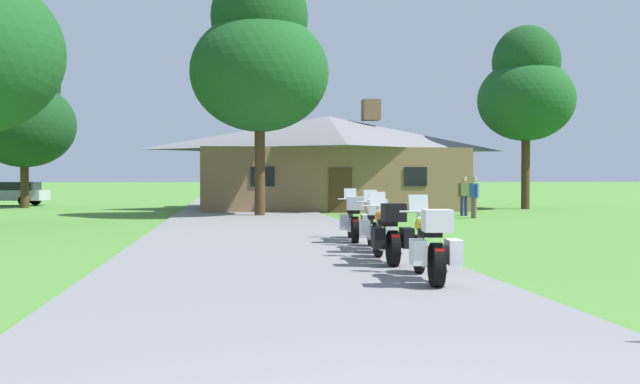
% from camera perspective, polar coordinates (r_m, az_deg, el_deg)
% --- Properties ---
extents(ground_plane, '(500.00, 500.00, 0.00)m').
position_cam_1_polar(ground_plane, '(23.11, -5.34, -2.89)').
color(ground_plane, '#4C8433').
extents(asphalt_driveway, '(6.40, 80.00, 0.06)m').
position_cam_1_polar(asphalt_driveway, '(21.11, -5.12, -3.19)').
color(asphalt_driveway, slate).
rests_on(asphalt_driveway, ground).
extents(motorcycle_yellow_nearest_to_camera, '(0.85, 2.08, 1.30)m').
position_cam_1_polar(motorcycle_yellow_nearest_to_camera, '(10.57, 9.11, -4.41)').
color(motorcycle_yellow_nearest_to_camera, black).
rests_on(motorcycle_yellow_nearest_to_camera, asphalt_driveway).
extents(motorcycle_orange_second_in_row, '(0.74, 2.08, 1.30)m').
position_cam_1_polar(motorcycle_orange_second_in_row, '(12.83, 5.63, -3.42)').
color(motorcycle_orange_second_in_row, black).
rests_on(motorcycle_orange_second_in_row, asphalt_driveway).
extents(motorcycle_blue_third_in_row, '(0.86, 2.08, 1.30)m').
position_cam_1_polar(motorcycle_blue_third_in_row, '(15.07, 4.57, -2.74)').
color(motorcycle_blue_third_in_row, black).
rests_on(motorcycle_blue_third_in_row, asphalt_driveway).
extents(motorcycle_green_farthest_in_row, '(0.84, 2.08, 1.30)m').
position_cam_1_polar(motorcycle_green_farthest_in_row, '(17.19, 2.78, -2.25)').
color(motorcycle_green_farthest_in_row, black).
rests_on(motorcycle_green_farthest_in_row, asphalt_driveway).
extents(stone_lodge, '(13.76, 8.75, 5.80)m').
position_cam_1_polar(stone_lodge, '(36.41, 0.63, 2.57)').
color(stone_lodge, brown).
rests_on(stone_lodge, ground).
extents(bystander_blue_shirt_near_lodge, '(0.29, 0.54, 1.69)m').
position_cam_1_polar(bystander_blue_shirt_near_lodge, '(28.59, 12.62, -0.23)').
color(bystander_blue_shirt_near_lodge, '#75664C').
rests_on(bystander_blue_shirt_near_lodge, ground).
extents(bystander_olive_shirt_beside_signpost, '(0.55, 0.22, 1.69)m').
position_cam_1_polar(bystander_olive_shirt_beside_signpost, '(30.29, 11.82, -0.15)').
color(bystander_olive_shirt_beside_signpost, navy).
rests_on(bystander_olive_shirt_beside_signpost, ground).
extents(tree_by_lodge_front, '(5.84, 5.84, 10.60)m').
position_cam_1_polar(tree_by_lodge_front, '(29.67, -5.02, 11.11)').
color(tree_by_lodge_front, '#422D19').
rests_on(tree_by_lodge_front, ground).
extents(tree_left_far, '(5.44, 5.44, 8.74)m').
position_cam_1_polar(tree_left_far, '(40.92, -23.28, 6.04)').
color(tree_left_far, '#422D19').
rests_on(tree_left_far, ground).
extents(tree_right_of_lodge, '(5.01, 5.01, 9.59)m').
position_cam_1_polar(tree_right_of_lodge, '(38.00, 16.67, 8.16)').
color(tree_right_of_lodge, '#422D19').
rests_on(tree_right_of_lodge, ground).
extents(parked_silver_suv_far_left, '(4.77, 2.31, 1.40)m').
position_cam_1_polar(parked_silver_suv_far_left, '(44.54, -24.50, -0.04)').
color(parked_silver_suv_far_left, '#ADAFB7').
rests_on(parked_silver_suv_far_left, ground).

